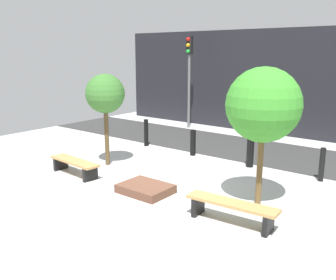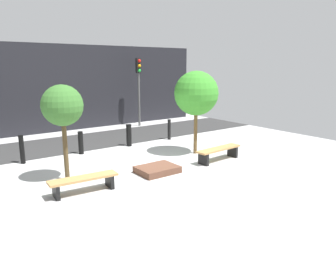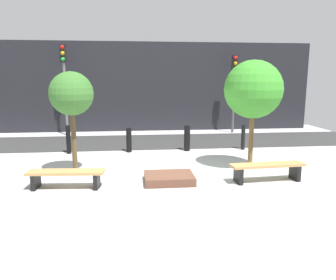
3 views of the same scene
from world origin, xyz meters
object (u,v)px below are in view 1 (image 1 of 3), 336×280
Objects in this scene: bench_left at (75,164)px; bollard_far_left at (146,133)px; bench_right at (232,208)px; tree_behind_left_bench at (105,94)px; planter_bed at (146,189)px; tree_behind_right_bench at (263,105)px; bollard_left at (193,143)px; bollard_center at (250,152)px; traffic_light_west at (189,66)px; bollard_right at (322,165)px.

bollard_far_left is (-0.64, 3.78, 0.18)m from bench_left.
tree_behind_left_bench is at bearing 161.91° from bench_right.
bollard_far_left is (-3.15, 3.58, 0.39)m from planter_bed.
tree_behind_right_bench is 3.59× the size of bollard_left.
bench_left is at bearing -133.18° from bollard_center.
planter_bed is 3.48m from tree_behind_right_bench.
bollard_left is at bearing -52.99° from traffic_light_west.
bench_right is at bearing -46.82° from bollard_left.
bench_right is at bearing 4.03° from bench_left.
bench_right is 1.95× the size of bollard_far_left.
bench_left is 0.59× the size of tree_behind_right_bench.
bollard_right is at bearing 0.00° from bollard_left.
bollard_right is at bearing 75.70° from tree_behind_right_bench.
bollard_far_left reaches higher than bench_right.
planter_bed is at bearing 8.60° from bench_left.
bollard_far_left reaches higher than planter_bed.
tree_behind_right_bench is 0.76× the size of traffic_light_west.
traffic_light_west is at bearing 127.01° from bollard_left.
bollard_left is 4.20m from bollard_right.
traffic_light_west is at bearing 151.67° from bollard_right.
bollard_right is (0.64, 3.78, 0.12)m from bench_right.
bollard_left is (1.45, 3.78, 0.12)m from bench_left.
planter_bed is at bearing -131.28° from bollard_right.
tree_behind_right_bench is 3.40× the size of bollard_center.
bollard_left is (-1.05, 3.58, 0.33)m from planter_bed.
traffic_light_west reaches higher than bollard_far_left.
tree_behind_left_bench is at bearing 180.00° from tree_behind_right_bench.
bench_right is at bearing -49.78° from traffic_light_west.
planter_bed is 4.78m from bollard_right.
bench_left is at bearing -80.33° from bollard_far_left.
tree_behind_right_bench is 3.13× the size of bollard_far_left.
bench_left is 4.05m from bollard_left.
tree_behind_left_bench is at bearing -144.53° from bollard_center.
bench_right is 5.47m from tree_behind_left_bench.
tree_behind_right_bench is at bearing -35.47° from bollard_left.
planter_bed is (-2.50, 0.20, -0.24)m from bench_right.
bollard_left reaches higher than bench_left.
bollard_center is 0.22× the size of traffic_light_west.
tree_behind_right_bench is 4.74m from bollard_left.
tree_behind_left_bench is 3.10m from bollard_far_left.
tree_behind_right_bench is 6.44m from bollard_far_left.
bollard_far_left is 1.08× the size of bollard_right.
tree_behind_left_bench is 6.42m from bollard_right.
bollard_left reaches higher than bench_right.
bollard_far_left is (-0.64, 2.53, -1.68)m from tree_behind_left_bench.
bollard_center reaches higher than bollard_left.
bollard_far_left is at bearing 180.00° from bollard_right.
tree_behind_left_bench reaches higher than planter_bed.
bollard_center is at bearing 0.00° from bollard_left.
bollard_right is (5.65, 3.78, 0.15)m from bench_left.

